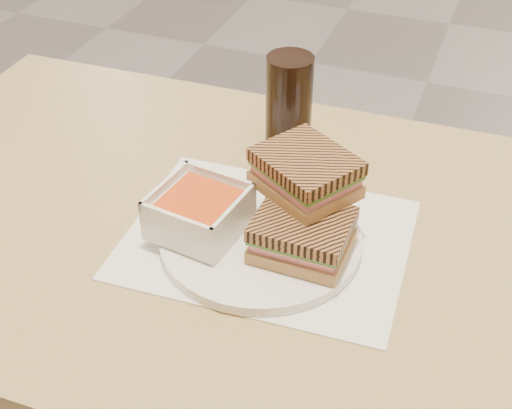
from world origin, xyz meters
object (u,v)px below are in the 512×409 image
(main_table, at_px, (259,288))
(plate, at_px, (261,239))
(panini_lower, at_px, (302,235))
(cola_glass, at_px, (289,103))
(soup_bowl, at_px, (199,213))

(main_table, distance_m, plate, 0.13)
(main_table, bearing_deg, panini_lower, -30.84)
(plate, height_order, cola_glass, cola_glass)
(main_table, bearing_deg, cola_glass, 98.25)
(soup_bowl, bearing_deg, cola_glass, 82.11)
(panini_lower, bearing_deg, plate, 168.65)
(plate, distance_m, soup_bowl, 0.09)
(main_table, relative_size, cola_glass, 8.00)
(soup_bowl, bearing_deg, plate, 11.82)
(main_table, xyz_separation_m, panini_lower, (0.07, -0.04, 0.16))
(soup_bowl, distance_m, panini_lower, 0.14)
(panini_lower, height_order, cola_glass, cola_glass)
(soup_bowl, height_order, panini_lower, soup_bowl)
(plate, bearing_deg, main_table, 113.23)
(panini_lower, relative_size, cola_glass, 0.78)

